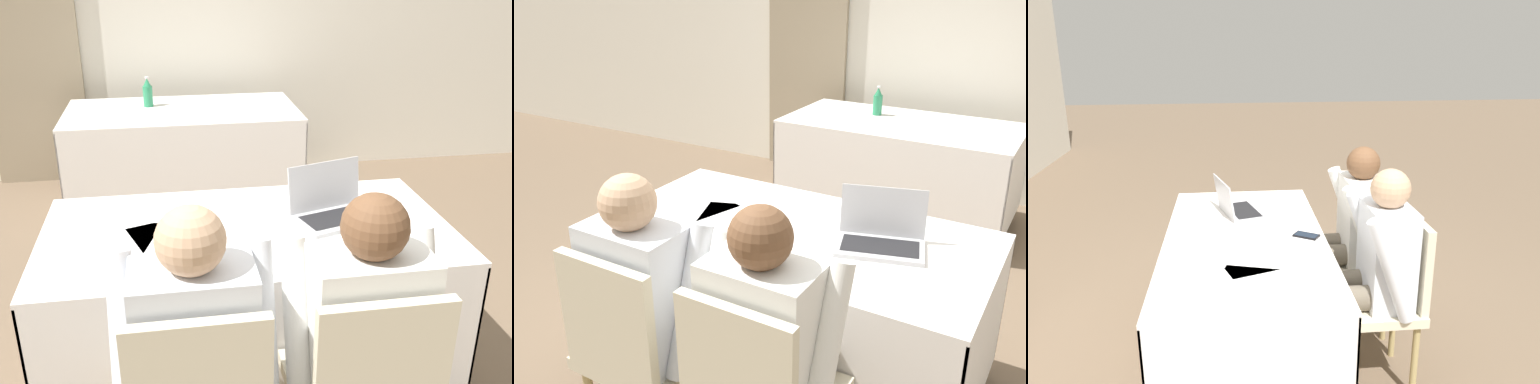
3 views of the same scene
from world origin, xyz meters
The scene contains 11 objects.
ground_plane centered at (0.00, 0.00, 0.00)m, with size 24.00×24.00×0.00m, color brown.
conference_table_near centered at (0.00, 0.00, 0.58)m, with size 1.69×0.87×0.76m.
laptop centered at (0.38, 0.03, 0.80)m, with size 0.41×0.34×0.23m.
cell_phone centered at (-0.03, -0.34, 0.76)m, with size 0.14×0.16×0.01m.
paper_beside_laptop centered at (-0.49, -0.01, 0.76)m, with size 0.29×0.34×0.00m.
paper_centre_table centered at (0.28, -0.23, 0.76)m, with size 0.30×0.35×0.00m.
paper_left_edge centered at (-0.36, -0.04, 0.76)m, with size 0.30×0.35×0.00m.
chair_near_left centered at (-0.26, -0.74, 0.52)m, with size 0.44×0.44×0.93m.
chair_near_right centered at (0.26, -0.74, 0.52)m, with size 0.44×0.44×0.93m.
person_checkered_shirt centered at (-0.26, -0.64, 0.68)m, with size 0.50×0.52×1.19m.
person_white_shirt centered at (0.26, -0.64, 0.68)m, with size 0.50×0.52×1.19m.
Camera 3 is at (-2.54, 0.05, 1.80)m, focal length 35.00 mm.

